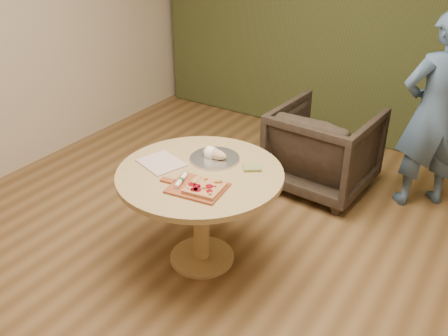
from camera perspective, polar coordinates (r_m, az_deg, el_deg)
room_shell at (r=2.89m, az=-3.14°, el=8.30°), size 5.04×6.04×2.84m
curtain at (r=5.43m, az=15.78°, el=16.99°), size 4.80×0.14×2.78m
pedestal_table at (r=3.48m, az=-2.72°, el=-2.44°), size 1.15×1.15×0.75m
pizza_paddle at (r=3.21m, az=-3.21°, el=-2.25°), size 0.46×0.32×0.01m
flatbread_pizza at (r=3.17m, az=-2.21°, el=-2.24°), size 0.25×0.25×0.04m
cutlery_roll at (r=3.25m, az=-4.94°, el=-1.41°), size 0.08×0.20×0.03m
newspaper at (r=3.53m, az=-7.19°, el=0.60°), size 0.36×0.33×0.01m
serving_tray at (r=3.56m, az=-1.07°, el=1.11°), size 0.36×0.36×0.02m
bread_roll at (r=3.55m, az=-1.20°, el=1.66°), size 0.19×0.09×0.09m
green_packet at (r=3.44m, az=3.24°, el=0.05°), size 0.16×0.15×0.02m
armchair at (r=4.59m, az=11.41°, el=2.60°), size 0.89×0.84×0.86m
person_standing at (r=4.44m, az=22.92°, el=5.80°), size 0.73×0.71×1.69m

